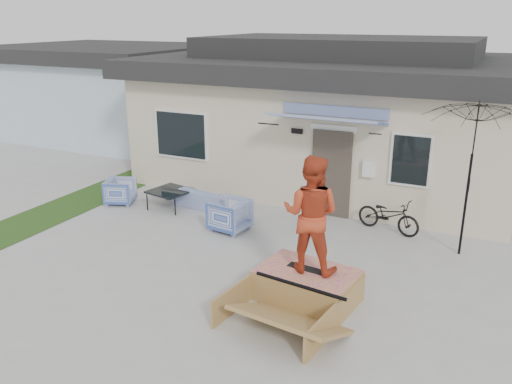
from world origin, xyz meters
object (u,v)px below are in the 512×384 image
at_px(loveseat, 206,195).
at_px(skateboard, 309,269).
at_px(patio_umbrella, 470,172).
at_px(skate_ramp, 307,285).
at_px(armchair_left, 120,190).
at_px(skater, 311,213).
at_px(coffee_table, 171,199).
at_px(bicycle, 389,212).
at_px(armchair_right, 230,213).

relative_size(loveseat, skateboard, 2.18).
bearing_deg(patio_umbrella, skate_ramp, -125.27).
xyz_separation_m(armchair_left, skater, (6.05, -2.45, 1.22)).
distance_m(armchair_left, skater, 6.64).
distance_m(loveseat, skater, 5.17).
bearing_deg(coffee_table, skateboard, -30.24).
bearing_deg(armchair_left, bicycle, -102.24).
height_order(loveseat, skateboard, loveseat).
height_order(bicycle, patio_umbrella, patio_umbrella).
relative_size(patio_umbrella, skate_ramp, 1.02).
bearing_deg(skater, armchair_right, -41.83).
xyz_separation_m(loveseat, skateboard, (3.91, -3.15, 0.23)).
relative_size(armchair_left, coffee_table, 0.77).
distance_m(loveseat, skate_ramp, 5.05).
bearing_deg(bicycle, skater, -175.01).
distance_m(armchair_left, skate_ramp, 6.54).
bearing_deg(patio_umbrella, loveseat, 178.68).
relative_size(armchair_right, skate_ramp, 0.38).
bearing_deg(skate_ramp, armchair_left, 164.83).
xyz_separation_m(loveseat, skate_ramp, (3.90, -3.21, -0.06)).
bearing_deg(skate_ramp, patio_umbrella, 62.05).
relative_size(coffee_table, patio_umbrella, 0.42).
xyz_separation_m(armchair_left, patio_umbrella, (8.21, 0.56, 1.39)).
bearing_deg(patio_umbrella, armchair_left, -176.08).
distance_m(patio_umbrella, skateboard, 3.89).
xyz_separation_m(armchair_left, coffee_table, (1.34, 0.30, -0.13)).
bearing_deg(loveseat, armchair_right, 145.71).
height_order(armchair_left, skateboard, armchair_left).
xyz_separation_m(bicycle, skate_ramp, (-0.59, -3.61, -0.20)).
bearing_deg(skateboard, skate_ramp, -90.48).
xyz_separation_m(skate_ramp, skater, (0.01, 0.05, 1.31)).
xyz_separation_m(armchair_left, skateboard, (6.05, -2.45, 0.20)).
distance_m(armchair_left, skateboard, 6.53).
bearing_deg(patio_umbrella, bicycle, 160.86).
relative_size(bicycle, skateboard, 1.92).
height_order(skateboard, skater, skater).
height_order(armchair_left, bicycle, bicycle).
relative_size(bicycle, skater, 0.74).
xyz_separation_m(armchair_right, coffee_table, (-2.06, 0.66, -0.17)).
xyz_separation_m(coffee_table, patio_umbrella, (6.87, 0.26, 1.52)).
relative_size(coffee_table, skateboard, 1.21).
height_order(patio_umbrella, skate_ramp, patio_umbrella).
distance_m(skate_ramp, skater, 1.31).
distance_m(coffee_table, skater, 5.62).
bearing_deg(skater, loveseat, -42.60).
height_order(armchair_right, patio_umbrella, patio_umbrella).
bearing_deg(skate_ramp, bicycle, 88.10).
relative_size(coffee_table, skate_ramp, 0.43).
distance_m(loveseat, skateboard, 5.02).
distance_m(loveseat, armchair_right, 1.64).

